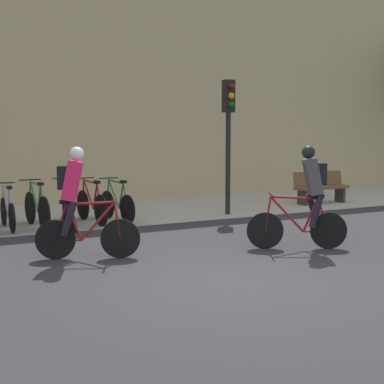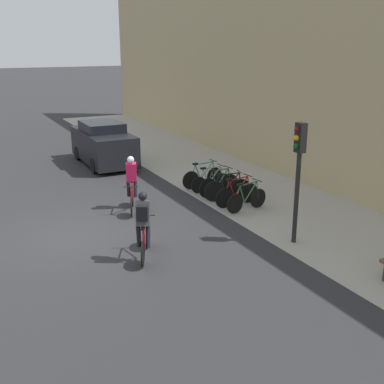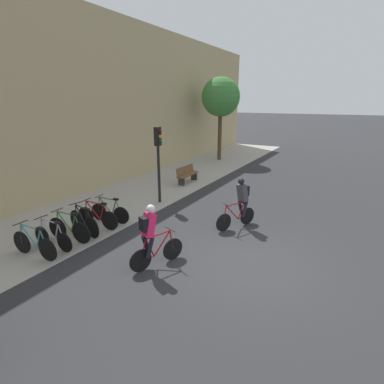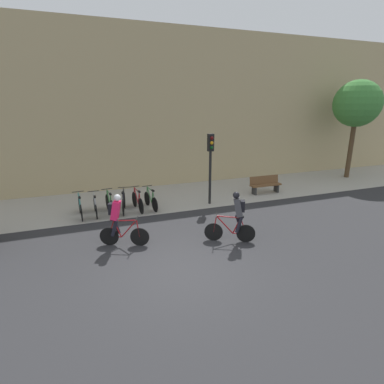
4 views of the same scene
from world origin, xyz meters
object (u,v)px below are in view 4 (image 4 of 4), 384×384
at_px(parked_bike_0, 80,207).
at_px(parked_bike_1, 95,206).
at_px(cyclist_grey, 236,215).
at_px(parked_bike_4, 138,201).
at_px(parked_bike_3, 124,203).
at_px(bench, 265,184).
at_px(traffic_light_pole, 211,156).
at_px(parked_bike_5, 151,200).
at_px(parked_bike_2, 110,204).
at_px(cyclist_pink, 118,218).

height_order(parked_bike_0, parked_bike_1, parked_bike_0).
xyz_separation_m(cyclist_grey, parked_bike_1, (-4.27, 4.24, -0.57)).
bearing_deg(parked_bike_4, parked_bike_3, 179.88).
bearing_deg(parked_bike_1, cyclist_grey, -44.77).
xyz_separation_m(cyclist_grey, bench, (4.16, 4.57, -0.48)).
height_order(parked_bike_1, bench, parked_bike_1).
xyz_separation_m(traffic_light_pole, bench, (3.38, 0.61, -1.77)).
bearing_deg(parked_bike_3, parked_bike_5, -0.05).
bearing_deg(parked_bike_0, parked_bike_3, 0.05).
xyz_separation_m(parked_bike_0, parked_bike_5, (2.93, 0.00, -0.01)).
height_order(parked_bike_4, parked_bike_5, parked_bike_4).
distance_m(parked_bike_1, parked_bike_4, 1.76).
bearing_deg(parked_bike_1, bench, 2.23).
bearing_deg(bench, parked_bike_5, -176.91).
bearing_deg(parked_bike_3, cyclist_grey, -53.81).
height_order(parked_bike_1, parked_bike_5, parked_bike_5).
height_order(parked_bike_3, traffic_light_pole, traffic_light_pole).
relative_size(cyclist_grey, traffic_light_pole, 0.55).
distance_m(parked_bike_2, parked_bike_4, 1.17).
bearing_deg(parked_bike_5, parked_bike_0, -179.99).
relative_size(parked_bike_0, parked_bike_3, 1.04).
bearing_deg(parked_bike_2, parked_bike_5, -0.03).
relative_size(parked_bike_2, bench, 0.99).
height_order(parked_bike_2, bench, parked_bike_2).
height_order(parked_bike_2, parked_bike_4, parked_bike_2).
relative_size(parked_bike_4, traffic_light_pole, 0.53).
bearing_deg(bench, cyclist_pink, -155.84).
xyz_separation_m(cyclist_grey, traffic_light_pole, (0.78, 3.96, 1.30)).
bearing_deg(parked_bike_3, parked_bike_0, -179.95).
xyz_separation_m(parked_bike_4, parked_bike_5, (0.59, 0.00, -0.01)).
relative_size(parked_bike_3, bench, 0.99).
relative_size(parked_bike_4, bench, 1.02).
distance_m(cyclist_pink, traffic_light_pole, 5.49).
bearing_deg(parked_bike_2, bench, 2.39).
bearing_deg(bench, parked_bike_4, -177.18).
xyz_separation_m(cyclist_pink, bench, (7.84, 3.52, -0.48)).
xyz_separation_m(parked_bike_3, bench, (7.26, 0.33, 0.06)).
height_order(cyclist_pink, bench, cyclist_pink).
height_order(cyclist_grey, parked_bike_0, cyclist_grey).
bearing_deg(parked_bike_0, cyclist_grey, -41.11).
relative_size(parked_bike_3, parked_bike_4, 0.97).
xyz_separation_m(cyclist_pink, parked_bike_2, (-0.00, 3.19, -0.54)).
bearing_deg(parked_bike_5, cyclist_pink, -118.83).
distance_m(parked_bike_0, parked_bike_3, 1.76).
height_order(parked_bike_0, traffic_light_pole, traffic_light_pole).
distance_m(parked_bike_1, parked_bike_5, 2.34).
bearing_deg(parked_bike_1, parked_bike_2, 0.18).
bearing_deg(parked_bike_4, cyclist_pink, -110.14).
bearing_deg(parked_bike_3, parked_bike_1, -179.91).
relative_size(parked_bike_1, bench, 0.95).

